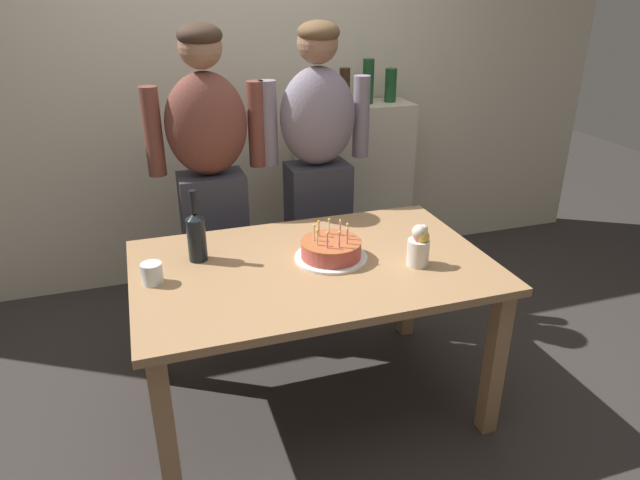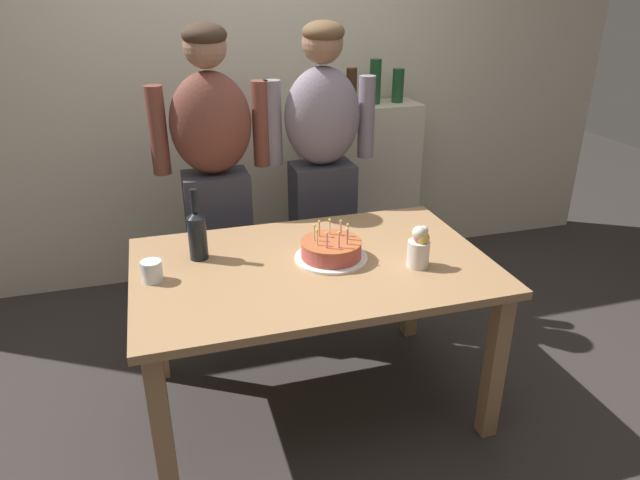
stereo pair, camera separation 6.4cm
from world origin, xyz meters
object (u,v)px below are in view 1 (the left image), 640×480
at_px(water_glass_near, 152,273).
at_px(person_man_bearded, 211,183).
at_px(wine_bottle, 196,235).
at_px(person_woman_cardigan, 318,172).
at_px(flower_vase, 419,245).
at_px(birthday_cake, 331,250).

distance_m(water_glass_near, person_man_bearded, 0.85).
distance_m(water_glass_near, wine_bottle, 0.26).
bearing_deg(person_man_bearded, person_woman_cardigan, -180.00).
distance_m(wine_bottle, person_woman_cardigan, 0.96).
relative_size(water_glass_near, person_woman_cardigan, 0.05).
distance_m(person_man_bearded, person_woman_cardigan, 0.58).
bearing_deg(flower_vase, person_woman_cardigan, 97.95).
height_order(birthday_cake, person_woman_cardigan, person_woman_cardigan).
bearing_deg(person_man_bearded, birthday_cake, 116.33).
xyz_separation_m(person_man_bearded, person_woman_cardigan, (0.58, 0.00, 0.00)).
bearing_deg(person_woman_cardigan, wine_bottle, 39.86).
distance_m(flower_vase, person_man_bearded, 1.20).
distance_m(birthday_cake, flower_vase, 0.37).
bearing_deg(person_man_bearded, wine_bottle, 75.97).
relative_size(water_glass_near, flower_vase, 0.47).
bearing_deg(person_woman_cardigan, flower_vase, 97.95).
distance_m(birthday_cake, person_man_bearded, 0.88).
relative_size(birthday_cake, wine_bottle, 1.00).
relative_size(wine_bottle, person_man_bearded, 0.19).
xyz_separation_m(wine_bottle, person_man_bearded, (0.15, 0.62, 0.02)).
xyz_separation_m(water_glass_near, person_woman_cardigan, (0.94, 0.77, 0.09)).
bearing_deg(birthday_cake, wine_bottle, 162.68).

